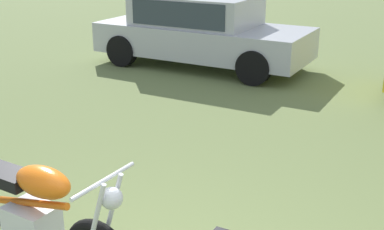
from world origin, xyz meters
TOP-DOWN VIEW (x-y plane):
  - motorcycle_orange at (-1.14, 0.36)m, footprint 2.06×0.64m
  - car_silver at (-2.84, 7.07)m, footprint 4.39×1.99m

SIDE VIEW (x-z plane):
  - motorcycle_orange at x=-1.14m, z-range -0.03..0.98m
  - car_silver at x=-2.84m, z-range 0.08..1.51m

